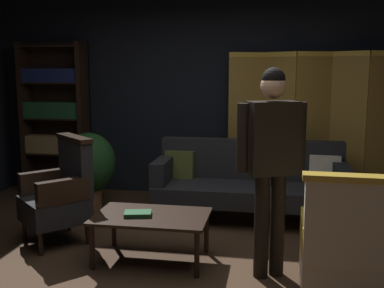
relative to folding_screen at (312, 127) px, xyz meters
The scene contains 11 objects.
ground_plane 2.64m from the folding_screen, 121.10° to the right, with size 10.00×10.00×0.00m, color #3D2819.
back_wall 1.38m from the folding_screen, 164.57° to the left, with size 7.20×0.10×2.80m, color black.
folding_screen is the anchor object (origin of this frame).
bookshelf 3.42m from the folding_screen, behind, with size 0.90×0.32×2.05m.
velvet_couch 1.10m from the folding_screen, 137.88° to the right, with size 2.12×0.78×0.88m.
coffee_table 2.57m from the folding_screen, 127.14° to the right, with size 1.00×0.64×0.42m.
armchair_gilt_accent 2.74m from the folding_screen, 89.59° to the right, with size 0.60×0.59×1.04m.
armchair_wing_left 3.06m from the folding_screen, 146.07° to the right, with size 0.82×0.82×1.04m.
standing_figure 2.17m from the folding_screen, 102.83° to the right, with size 0.54×0.36×1.70m.
potted_plant 2.76m from the folding_screen, 167.39° to the right, with size 0.64×0.64×0.94m.
book_green_cloth 2.65m from the folding_screen, 128.63° to the right, with size 0.23×0.16×0.03m, color #1E4C28.
Camera 1 is at (0.79, -3.66, 1.68)m, focal length 43.00 mm.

